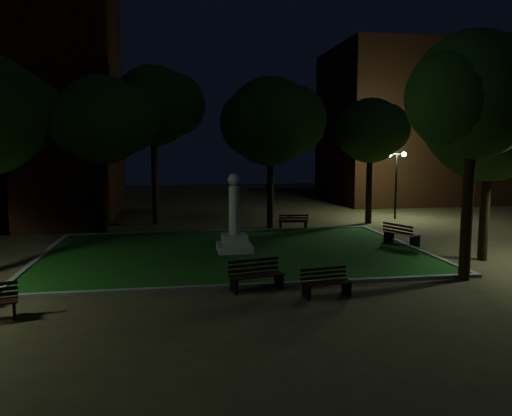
# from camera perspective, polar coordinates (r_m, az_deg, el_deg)

# --- Properties ---
(ground) EXTENTS (80.00, 80.00, 0.00)m
(ground) POSITION_cam_1_polar(r_m,az_deg,el_deg) (18.66, -1.74, -6.45)
(ground) COLOR #4B3D25
(lawn) EXTENTS (15.00, 10.00, 0.08)m
(lawn) POSITION_cam_1_polar(r_m,az_deg,el_deg) (20.59, -2.48, -5.06)
(lawn) COLOR #194B13
(lawn) RESTS_ON ground
(lawn_kerb) EXTENTS (15.40, 10.40, 0.12)m
(lawn_kerb) POSITION_cam_1_polar(r_m,az_deg,el_deg) (20.58, -2.48, -5.00)
(lawn_kerb) COLOR slate
(lawn_kerb) RESTS_ON ground
(monument) EXTENTS (1.40, 1.40, 3.20)m
(monument) POSITION_cam_1_polar(r_m,az_deg,el_deg) (20.41, -2.49, -2.54)
(monument) COLOR #9B958E
(monument) RESTS_ON lawn
(building_far) EXTENTS (16.00, 10.00, 12.00)m
(building_far) POSITION_cam_1_polar(r_m,az_deg,el_deg) (43.14, 19.12, 8.83)
(building_far) COLOR #492311
(building_far) RESTS_ON ground
(tree_north_wl) EXTENTS (5.28, 4.31, 7.78)m
(tree_north_wl) POSITION_cam_1_polar(r_m,az_deg,el_deg) (25.56, -16.99, 9.57)
(tree_north_wl) COLOR black
(tree_north_wl) RESTS_ON ground
(tree_north_er) EXTENTS (5.79, 4.73, 8.04)m
(tree_north_er) POSITION_cam_1_polar(r_m,az_deg,el_deg) (26.79, 1.90, 9.85)
(tree_north_er) COLOR black
(tree_north_er) RESTS_ON ground
(tree_ne) EXTENTS (4.46, 3.64, 7.07)m
(tree_ne) POSITION_cam_1_polar(r_m,az_deg,el_deg) (28.97, 13.13, 8.59)
(tree_ne) COLOR black
(tree_ne) RESTS_ON ground
(tree_east) EXTENTS (5.74, 4.69, 7.72)m
(tree_east) POSITION_cam_1_polar(r_m,az_deg,el_deg) (20.88, 25.42, 9.17)
(tree_east) COLOR black
(tree_east) RESTS_ON ground
(tree_se) EXTENTS (4.96, 4.05, 7.97)m
(tree_se) POSITION_cam_1_polar(r_m,az_deg,el_deg) (17.51, 23.85, 11.64)
(tree_se) COLOR black
(tree_se) RESTS_ON ground
(tree_nw) EXTENTS (6.66, 5.43, 8.63)m
(tree_nw) POSITION_cam_1_polar(r_m,az_deg,el_deg) (28.50, -25.30, 9.50)
(tree_nw) COLOR black
(tree_nw) RESTS_ON ground
(tree_far_north) EXTENTS (5.44, 4.44, 8.79)m
(tree_far_north) POSITION_cam_1_polar(r_m,az_deg,el_deg) (28.55, -11.46, 11.32)
(tree_far_north) COLOR black
(tree_far_north) RESTS_ON ground
(lamppost_nw) EXTENTS (1.18, 0.28, 4.03)m
(lamppost_nw) POSITION_cam_1_polar(r_m,az_deg,el_deg) (29.90, -24.32, 3.54)
(lamppost_nw) COLOR black
(lamppost_nw) RESTS_ON ground
(lamppost_ne) EXTENTS (1.18, 0.28, 4.04)m
(lamppost_ne) POSITION_cam_1_polar(r_m,az_deg,el_deg) (31.21, 15.75, 4.03)
(lamppost_ne) COLOR black
(lamppost_ne) RESTS_ON ground
(bench_near_left) EXTENTS (1.77, 0.94, 0.92)m
(bench_near_left) POSITION_cam_1_polar(r_m,az_deg,el_deg) (15.33, -0.00, -7.76)
(bench_near_left) COLOR black
(bench_near_left) RESTS_ON ground
(bench_near_right) EXTENTS (1.54, 0.73, 0.81)m
(bench_near_right) POSITION_cam_1_polar(r_m,az_deg,el_deg) (14.89, 7.99, -8.48)
(bench_near_right) COLOR black
(bench_near_right) RESTS_ON ground
(bench_right_side) EXTENTS (1.20, 1.82, 0.95)m
(bench_right_side) POSITION_cam_1_polar(r_m,az_deg,el_deg) (23.21, 16.21, -2.94)
(bench_right_side) COLOR black
(bench_right_side) RESTS_ON ground
(bench_far_side) EXTENTS (1.56, 0.66, 0.84)m
(bench_far_side) POSITION_cam_1_polar(r_m,az_deg,el_deg) (26.29, 4.26, -1.65)
(bench_far_side) COLOR black
(bench_far_side) RESTS_ON ground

